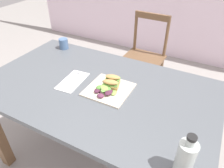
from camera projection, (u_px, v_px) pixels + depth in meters
The scene contains 11 objects.
ground_plane at pixel (91, 154), 1.75m from camera, with size 8.74×8.74×0.00m, color gray.
dining_table at pixel (97, 101), 1.34m from camera, with size 1.42×0.85×0.74m.
chair_wooden_far at pixel (144, 57), 2.19m from camera, with size 0.41×0.41×0.87m.
plate_lunch at pixel (109, 90), 1.24m from camera, with size 0.25×0.25×0.01m, color beige.
sandwich_half_front at pixel (111, 84), 1.22m from camera, with size 0.10×0.07×0.06m.
sandwich_half_back at pixel (113, 79), 1.27m from camera, with size 0.10×0.07×0.06m.
salad_mixed_greens at pixel (104, 90), 1.20m from camera, with size 0.14×0.14×0.03m.
napkin_folded at pixel (73, 81), 1.31m from camera, with size 0.12×0.23×0.00m, color white.
fork_on_napkin at pixel (74, 79), 1.33m from camera, with size 0.05×0.19×0.00m.
bottle_cold_brew at pixel (185, 160), 0.77m from camera, with size 0.07×0.07×0.20m.
cup_extra_side at pixel (64, 44), 1.67m from camera, with size 0.07×0.07×0.08m, color #4C6B93.
Camera 1 is at (0.67, -0.88, 1.49)m, focal length 33.56 mm.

